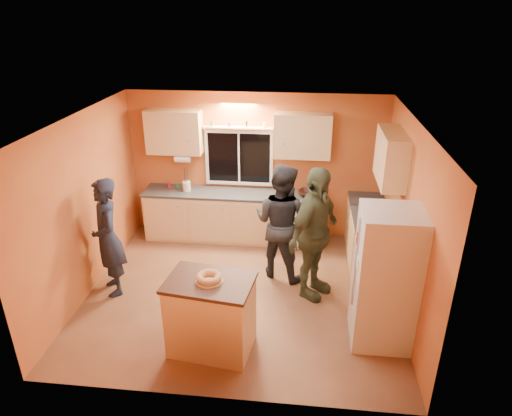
# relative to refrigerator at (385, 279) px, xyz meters

# --- Properties ---
(ground) EXTENTS (4.50, 4.50, 0.00)m
(ground) POSITION_rel_refrigerator_xyz_m (-1.89, 0.80, -0.90)
(ground) COLOR brown
(ground) RESTS_ON ground
(room_shell) EXTENTS (4.54, 4.04, 2.61)m
(room_shell) POSITION_rel_refrigerator_xyz_m (-1.77, 1.21, 0.72)
(room_shell) COLOR #C77633
(room_shell) RESTS_ON ground
(back_counter) EXTENTS (4.23, 0.62, 0.90)m
(back_counter) POSITION_rel_refrigerator_xyz_m (-1.88, 2.50, -0.45)
(back_counter) COLOR #E2B677
(back_counter) RESTS_ON ground
(right_counter) EXTENTS (0.62, 1.84, 0.90)m
(right_counter) POSITION_rel_refrigerator_xyz_m (0.06, 1.30, -0.45)
(right_counter) COLOR #E2B677
(right_counter) RESTS_ON ground
(refrigerator) EXTENTS (0.72, 0.70, 1.80)m
(refrigerator) POSITION_rel_refrigerator_xyz_m (0.00, 0.00, 0.00)
(refrigerator) COLOR silver
(refrigerator) RESTS_ON ground
(island) EXTENTS (1.10, 0.82, 0.99)m
(island) POSITION_rel_refrigerator_xyz_m (-2.09, -0.41, -0.40)
(island) COLOR #E2B677
(island) RESTS_ON ground
(bundt_pastry) EXTENTS (0.31, 0.31, 0.09)m
(bundt_pastry) POSITION_rel_refrigerator_xyz_m (-2.09, -0.41, 0.13)
(bundt_pastry) COLOR tan
(bundt_pastry) RESTS_ON island
(person_left) EXTENTS (0.71, 0.77, 1.78)m
(person_left) POSITION_rel_refrigerator_xyz_m (-3.79, 0.66, -0.01)
(person_left) COLOR black
(person_left) RESTS_ON ground
(person_center) EXTENTS (1.10, 1.00, 1.83)m
(person_center) POSITION_rel_refrigerator_xyz_m (-1.35, 1.39, 0.02)
(person_center) COLOR black
(person_center) RESTS_ON ground
(person_right) EXTENTS (1.01, 1.24, 1.98)m
(person_right) POSITION_rel_refrigerator_xyz_m (-0.86, 0.90, 0.09)
(person_right) COLOR #313924
(person_right) RESTS_ON ground
(mixing_bowl) EXTENTS (0.43, 0.43, 0.08)m
(mixing_bowl) POSITION_rel_refrigerator_xyz_m (-0.95, 2.51, 0.04)
(mixing_bowl) COLOR black
(mixing_bowl) RESTS_ON back_counter
(utensil_crock) EXTENTS (0.14, 0.14, 0.17)m
(utensil_crock) POSITION_rel_refrigerator_xyz_m (-3.10, 2.50, 0.09)
(utensil_crock) COLOR #F0E9C9
(utensil_crock) RESTS_ON back_counter
(potted_plant) EXTENTS (0.32, 0.28, 0.32)m
(potted_plant) POSITION_rel_refrigerator_xyz_m (0.08, 0.80, 0.16)
(potted_plant) COLOR gray
(potted_plant) RESTS_ON right_counter
(red_box) EXTENTS (0.19, 0.17, 0.07)m
(red_box) POSITION_rel_refrigerator_xyz_m (0.12, 1.11, 0.04)
(red_box) COLOR #A91A2F
(red_box) RESTS_ON right_counter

